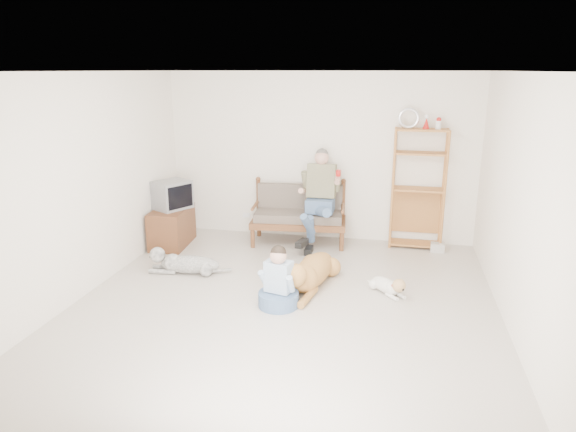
% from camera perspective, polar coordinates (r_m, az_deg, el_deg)
% --- Properties ---
extents(floor, '(5.50, 5.50, 0.00)m').
position_cam_1_polar(floor, '(6.20, -0.51, -10.04)').
color(floor, beige).
rests_on(floor, ground).
extents(ceiling, '(5.50, 5.50, 0.00)m').
position_cam_1_polar(ceiling, '(5.57, -0.59, 15.79)').
color(ceiling, silver).
rests_on(ceiling, ground).
extents(wall_back, '(5.00, 0.00, 5.00)m').
position_cam_1_polar(wall_back, '(8.39, 3.49, 6.56)').
color(wall_back, white).
rests_on(wall_back, ground).
extents(wall_front, '(5.00, 0.00, 5.00)m').
position_cam_1_polar(wall_front, '(3.25, -11.10, -9.28)').
color(wall_front, white).
rests_on(wall_front, ground).
extents(wall_left, '(0.00, 5.50, 5.50)m').
position_cam_1_polar(wall_left, '(6.72, -21.91, 3.06)').
color(wall_left, white).
rests_on(wall_left, ground).
extents(wall_right, '(0.00, 5.50, 5.50)m').
position_cam_1_polar(wall_right, '(5.76, 24.54, 0.76)').
color(wall_right, white).
rests_on(wall_right, ground).
extents(loveseat, '(1.56, 0.84, 0.95)m').
position_cam_1_polar(loveseat, '(8.28, 1.27, 0.33)').
color(loveseat, brown).
rests_on(loveseat, ground).
extents(man, '(0.59, 0.84, 1.35)m').
position_cam_1_polar(man, '(7.95, 3.27, 1.30)').
color(man, slate).
rests_on(man, loveseat).
extents(etagere, '(0.83, 0.36, 2.17)m').
position_cam_1_polar(etagere, '(8.19, 14.24, 3.07)').
color(etagere, '#C0783C').
rests_on(etagere, ground).
extents(book_stack, '(0.22, 0.16, 0.13)m').
position_cam_1_polar(book_stack, '(8.28, 16.28, -3.37)').
color(book_stack, silver).
rests_on(book_stack, ground).
extents(tv_stand, '(0.57, 0.93, 0.60)m').
position_cam_1_polar(tv_stand, '(8.39, -12.80, -1.18)').
color(tv_stand, brown).
rests_on(tv_stand, ground).
extents(crt_tv, '(0.63, 0.67, 0.44)m').
position_cam_1_polar(crt_tv, '(8.27, -12.74, 2.31)').
color(crt_tv, gray).
rests_on(crt_tv, tv_stand).
extents(wall_outlet, '(0.12, 0.02, 0.08)m').
position_cam_1_polar(wall_outlet, '(8.87, -4.65, 0.10)').
color(wall_outlet, white).
rests_on(wall_outlet, ground).
extents(golden_retriever, '(0.61, 1.65, 0.50)m').
position_cam_1_polar(golden_retriever, '(6.63, 2.39, -6.33)').
color(golden_retriever, '#AE823C').
rests_on(golden_retriever, ground).
extents(shaggy_dog, '(1.20, 0.37, 0.36)m').
position_cam_1_polar(shaggy_dog, '(7.27, -11.64, -5.12)').
color(shaggy_dog, white).
rests_on(shaggy_dog, ground).
extents(terrier, '(0.52, 0.55, 0.26)m').
position_cam_1_polar(terrier, '(6.60, 11.19, -7.62)').
color(terrier, white).
rests_on(terrier, ground).
extents(child, '(0.48, 0.48, 0.76)m').
position_cam_1_polar(child, '(6.11, -1.06, -7.62)').
color(child, slate).
rests_on(child, ground).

